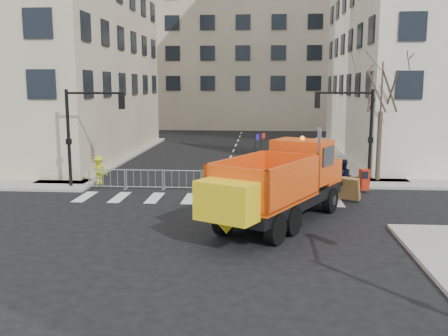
# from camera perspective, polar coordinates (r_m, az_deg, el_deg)

# --- Properties ---
(ground) EXTENTS (120.00, 120.00, 0.00)m
(ground) POSITION_cam_1_polar(r_m,az_deg,el_deg) (19.67, -3.04, -7.17)
(ground) COLOR black
(ground) RESTS_ON ground
(sidewalk_back) EXTENTS (64.00, 5.00, 0.15)m
(sidewalk_back) POSITION_cam_1_polar(r_m,az_deg,el_deg) (27.86, -0.78, -2.02)
(sidewalk_back) COLOR gray
(sidewalk_back) RESTS_ON ground
(building_far) EXTENTS (30.00, 18.00, 24.00)m
(building_far) POSITION_cam_1_polar(r_m,az_deg,el_deg) (71.01, 2.48, 14.65)
(building_far) COLOR tan
(building_far) RESTS_ON ground
(traffic_light_left) EXTENTS (0.18, 0.18, 5.40)m
(traffic_light_left) POSITION_cam_1_polar(r_m,az_deg,el_deg) (28.35, -17.33, 3.12)
(traffic_light_left) COLOR black
(traffic_light_left) RESTS_ON ground
(traffic_light_right) EXTENTS (0.18, 0.18, 5.40)m
(traffic_light_right) POSITION_cam_1_polar(r_m,az_deg,el_deg) (28.97, 16.42, 3.29)
(traffic_light_right) COLOR black
(traffic_light_right) RESTS_ON ground
(crowd_barriers) EXTENTS (12.60, 0.60, 1.10)m
(crowd_barriers) POSITION_cam_1_polar(r_m,az_deg,el_deg) (26.96, -2.54, -1.38)
(crowd_barriers) COLOR #9EA0A5
(crowd_barriers) RESTS_ON ground
(street_tree) EXTENTS (3.00, 3.00, 7.50)m
(street_tree) POSITION_cam_1_polar(r_m,az_deg,el_deg) (30.00, 17.43, 5.46)
(street_tree) COLOR #382B21
(street_tree) RESTS_ON ground
(plow_truck) EXTENTS (7.14, 10.22, 3.94)m
(plow_truck) POSITION_cam_1_polar(r_m,az_deg,el_deg) (20.26, 6.33, -1.62)
(plow_truck) COLOR black
(plow_truck) RESTS_ON ground
(cop_a) EXTENTS (0.72, 0.47, 1.96)m
(cop_a) POSITION_cam_1_polar(r_m,az_deg,el_deg) (23.85, 9.23, -1.88)
(cop_a) COLOR black
(cop_a) RESTS_ON ground
(cop_b) EXTENTS (1.09, 0.94, 1.94)m
(cop_b) POSITION_cam_1_polar(r_m,az_deg,el_deg) (25.87, 13.38, -1.15)
(cop_b) COLOR black
(cop_b) RESTS_ON ground
(cop_c) EXTENTS (1.01, 1.21, 1.94)m
(cop_c) POSITION_cam_1_polar(r_m,az_deg,el_deg) (24.79, 12.54, -1.58)
(cop_c) COLOR black
(cop_c) RESTS_ON ground
(worker) EXTENTS (1.08, 0.67, 1.60)m
(worker) POSITION_cam_1_polar(r_m,az_deg,el_deg) (28.54, -14.11, -0.24)
(worker) COLOR #AEBE16
(worker) RESTS_ON sidewalk_back
(newspaper_box) EXTENTS (0.54, 0.51, 1.10)m
(newspaper_box) POSITION_cam_1_polar(r_m,az_deg,el_deg) (27.31, 15.73, -1.28)
(newspaper_box) COLOR #AF210D
(newspaper_box) RESTS_ON sidewalk_back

